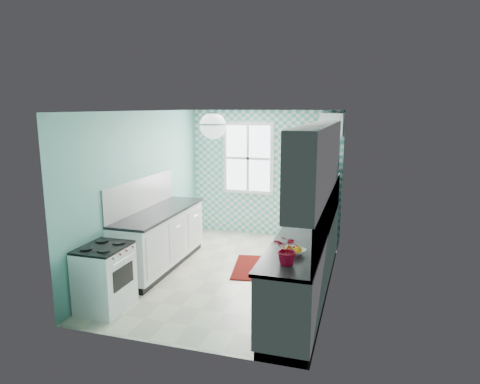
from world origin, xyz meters
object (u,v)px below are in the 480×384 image
(stove, at_px, (105,277))
(microwave, at_px, (320,161))
(potted_plant, at_px, (288,250))
(fruit_bowl, at_px, (293,252))
(sink, at_px, (316,212))
(fridge, at_px, (318,207))
(ceiling_light, at_px, (213,126))

(stove, relative_size, microwave, 1.68)
(microwave, bearing_deg, stove, 53.97)
(potted_plant, bearing_deg, microwave, 91.41)
(fruit_bowl, bearing_deg, sink, 89.90)
(fridge, distance_m, microwave, 0.86)
(fridge, height_order, microwave, microwave)
(fridge, height_order, stove, fridge)
(sink, height_order, microwave, microwave)
(ceiling_light, xyz_separation_m, stove, (-1.20, -0.81, -1.89))
(ceiling_light, xyz_separation_m, potted_plant, (1.20, -1.04, -1.22))
(sink, relative_size, microwave, 1.14)
(fruit_bowl, bearing_deg, fridge, 91.55)
(potted_plant, bearing_deg, sink, 89.91)
(ceiling_light, distance_m, fruit_bowl, 1.94)
(ceiling_light, bearing_deg, fridge, 67.06)
(ceiling_light, bearing_deg, sink, 48.36)
(sink, bearing_deg, potted_plant, -90.48)
(fridge, bearing_deg, fruit_bowl, -91.35)
(microwave, bearing_deg, potted_plant, 89.33)
(potted_plant, xyz_separation_m, microwave, (-0.09, 3.66, 0.49))
(ceiling_light, relative_size, sink, 0.63)
(fruit_bowl, relative_size, potted_plant, 0.78)
(fridge, bearing_deg, potted_plant, -91.49)
(ceiling_light, height_order, potted_plant, ceiling_light)
(fruit_bowl, relative_size, microwave, 0.53)
(stove, bearing_deg, fridge, 55.27)
(sink, relative_size, fruit_bowl, 2.15)
(stove, xyz_separation_m, sink, (2.40, 2.16, 0.50))
(microwave, bearing_deg, sink, 92.14)
(fridge, relative_size, microwave, 2.99)
(potted_plant, bearing_deg, fridge, 91.41)
(stove, bearing_deg, ceiling_light, 33.15)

